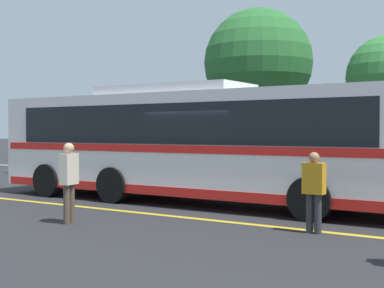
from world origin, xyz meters
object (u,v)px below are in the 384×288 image
(parked_car_2, at_px, (356,170))
(parked_car_1, at_px, (175,165))
(parked_car_0, at_px, (58,159))
(tree_3, at_px, (258,63))
(transit_bus, at_px, (192,141))
(pedestrian_2, at_px, (314,188))
(pedestrian_1, at_px, (69,178))

(parked_car_2, bearing_deg, parked_car_1, -82.77)
(parked_car_0, bearing_deg, tree_3, -69.95)
(transit_bus, bearing_deg, parked_car_0, -115.54)
(transit_bus, distance_m, parked_car_2, 6.25)
(parked_car_1, distance_m, pedestrian_2, 11.09)
(parked_car_0, bearing_deg, parked_car_1, -92.88)
(parked_car_1, bearing_deg, parked_car_0, -92.53)
(parked_car_1, relative_size, tree_3, 0.66)
(transit_bus, xyz_separation_m, pedestrian_1, (-0.45, -4.22, -0.72))
(parked_car_0, relative_size, tree_3, 0.66)
(parked_car_1, distance_m, parked_car_2, 6.97)
(pedestrian_1, distance_m, pedestrian_2, 5.16)
(parked_car_0, height_order, parked_car_1, parked_car_0)
(pedestrian_1, bearing_deg, transit_bus, 164.77)
(parked_car_1, relative_size, pedestrian_1, 2.74)
(parked_car_2, height_order, tree_3, tree_3)
(parked_car_2, distance_m, tree_3, 7.27)
(pedestrian_2, bearing_deg, pedestrian_1, 22.83)
(transit_bus, bearing_deg, pedestrian_2, 60.95)
(parked_car_2, height_order, pedestrian_2, pedestrian_2)
(transit_bus, relative_size, parked_car_1, 2.66)
(parked_car_2, bearing_deg, transit_bus, -26.11)
(parked_car_1, distance_m, tree_3, 5.86)
(parked_car_2, xyz_separation_m, tree_3, (-5.05, 3.09, 4.21))
(parked_car_0, xyz_separation_m, tree_3, (8.59, 3.40, 4.22))
(transit_bus, distance_m, parked_car_0, 11.79)
(parked_car_1, height_order, parked_car_2, parked_car_2)
(transit_bus, bearing_deg, parked_car_1, -141.41)
(parked_car_0, bearing_deg, transit_bus, -117.04)
(parked_car_0, bearing_deg, parked_car_2, -90.24)
(transit_bus, relative_size, pedestrian_2, 8.00)
(transit_bus, relative_size, parked_car_2, 2.70)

